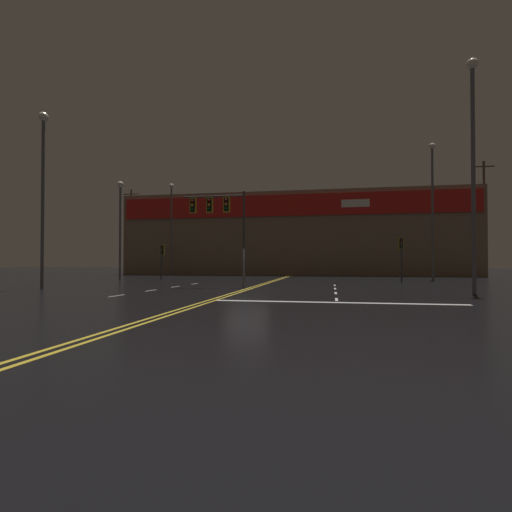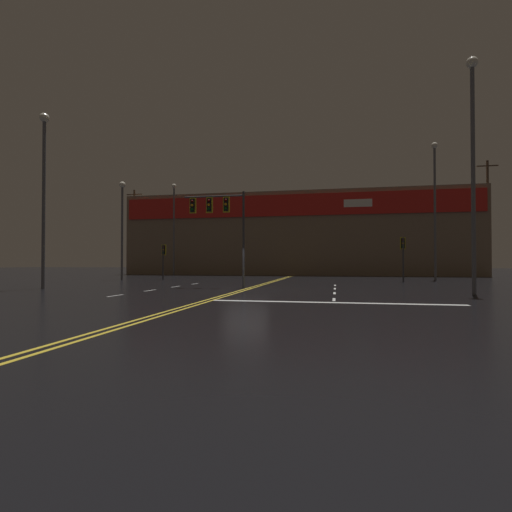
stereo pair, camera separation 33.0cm
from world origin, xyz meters
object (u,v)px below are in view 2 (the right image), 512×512
Objects in this scene: streetlight_median_approach at (174,218)px; streetlight_far_right at (473,147)px; streetlight_far_median at (122,217)px; traffic_signal_median at (218,213)px; traffic_signal_corner_northeast at (403,249)px; traffic_signal_corner_northwest at (164,254)px; streetlight_near_left at (44,178)px; streetlight_near_right at (435,195)px.

streetlight_far_right reaches higher than streetlight_median_approach.
streetlight_far_median is (-25.77, 11.72, -1.53)m from streetlight_far_right.
traffic_signal_median reaches higher than traffic_signal_corner_northeast.
streetlight_far_right reaches higher than traffic_signal_corner_northeast.
streetlight_far_median is at bearing -87.84° from streetlight_median_approach.
traffic_signal_corner_northeast is at bearing -0.45° from traffic_signal_corner_northwest.
streetlight_near_left is 1.18× the size of streetlight_far_median.
traffic_signal_median is 25.26m from streetlight_median_approach.
traffic_signal_corner_northeast is at bearing -130.70° from streetlight_near_right.
streetlight_near_left is (-1.57, -13.48, 4.28)m from traffic_signal_corner_northwest.
streetlight_far_median is (-24.44, -1.11, 3.09)m from traffic_signal_corner_northeast.
traffic_signal_corner_northwest is 0.29× the size of streetlight_median_approach.
streetlight_near_left is 31.09m from streetlight_near_right.
streetlight_median_approach is at bearing 108.81° from traffic_signal_corner_northwest.
streetlight_near_right is 1.38× the size of streetlight_far_median.
traffic_signal_median is at bearing -50.94° from traffic_signal_corner_northwest.
streetlight_far_right is (1.33, -12.83, 4.62)m from traffic_signal_corner_northeast.
traffic_signal_corner_northwest is at bearing -71.19° from streetlight_median_approach.
traffic_signal_corner_northwest is 0.26× the size of streetlight_near_right.
traffic_signal_median is 14.94m from streetlight_far_median.
traffic_signal_corner_northeast is 0.29× the size of streetlight_near_right.
streetlight_near_left is 12.38m from streetlight_far_median.
streetlight_median_approach is at bearing 164.42° from streetlight_near_right.
streetlight_near_right reaches higher than traffic_signal_corner_northeast.
traffic_signal_median is 10.62m from streetlight_near_left.
streetlight_far_right is at bearing -84.08° from traffic_signal_corner_northeast.
streetlight_near_left reaches higher than traffic_signal_corner_northeast.
traffic_signal_corner_northwest is at bearing 179.55° from traffic_signal_corner_northeast.
streetlight_near_right is 29.35m from streetlight_median_approach.
streetlight_median_approach reaches higher than streetlight_near_left.
traffic_signal_corner_northeast is 24.66m from streetlight_far_median.
streetlight_near_right reaches higher than traffic_signal_median.
traffic_signal_corner_northwest is 14.23m from streetlight_near_left.
streetlight_far_right reaches higher than streetlight_far_median.
streetlight_median_approach is (-12.33, 21.92, 2.33)m from traffic_signal_median.
traffic_signal_median is 13.50m from traffic_signal_corner_northwest.
streetlight_near_right reaches higher than streetlight_median_approach.
streetlight_median_approach is at bearing 136.87° from streetlight_far_right.
traffic_signal_corner_northwest is 25.14m from streetlight_near_right.
traffic_signal_corner_northwest is 13.11m from streetlight_median_approach.
traffic_signal_corner_northeast is (20.97, -0.17, 0.30)m from traffic_signal_corner_northwest.
streetlight_near_right is 1.05× the size of streetlight_far_right.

